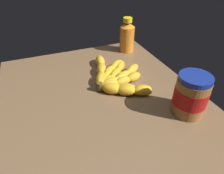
{
  "coord_description": "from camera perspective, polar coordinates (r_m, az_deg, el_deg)",
  "views": [
    {
      "loc": [
        45.04,
        -15.33,
        40.0
      ],
      "look_at": [
        -1.38,
        3.27,
        4.19
      ],
      "focal_mm": 31.24,
      "sensor_mm": 36.0,
      "label": 1
    }
  ],
  "objects": [
    {
      "name": "honey_bottle",
      "position": [
        0.92,
        4.4,
        14.61
      ],
      "size": [
        6.65,
        6.65,
        15.48
      ],
      "color": "orange",
      "rests_on": "ground_plane"
    },
    {
      "name": "peanut_butter_jar",
      "position": [
        0.59,
        22.05,
        -2.24
      ],
      "size": [
        9.43,
        9.43,
        12.62
      ],
      "color": "#9E602D",
      "rests_on": "ground_plane"
    },
    {
      "name": "banana_bunch",
      "position": [
        0.71,
        1.08,
        2.9
      ],
      "size": [
        31.67,
        21.0,
        3.68
      ],
      "color": "gold",
      "rests_on": "ground_plane"
    },
    {
      "name": "ground_plane",
      "position": [
        0.63,
        -2.29,
        -5.74
      ],
      "size": [
        82.93,
        64.11,
        3.63
      ],
      "primitive_type": "cube",
      "color": "brown"
    }
  ]
}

